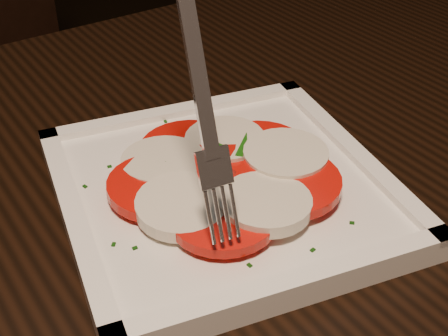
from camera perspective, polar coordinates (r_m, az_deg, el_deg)
plate at (r=0.48m, az=-0.00°, el=-2.17°), size 0.28×0.28×0.01m
caprese_salad at (r=0.47m, az=-0.00°, el=-0.51°), size 0.19×0.20×0.02m
fork at (r=0.38m, az=-2.79°, el=8.07°), size 0.04×0.08×0.18m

